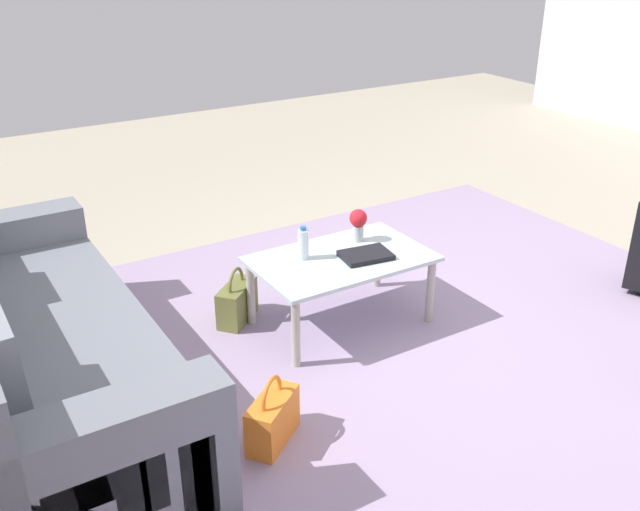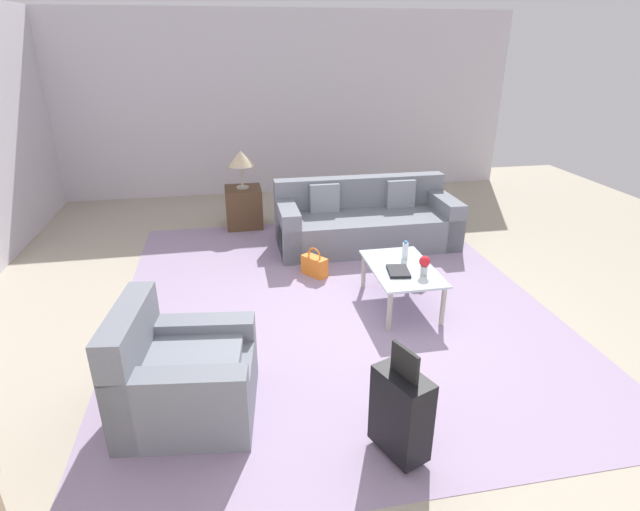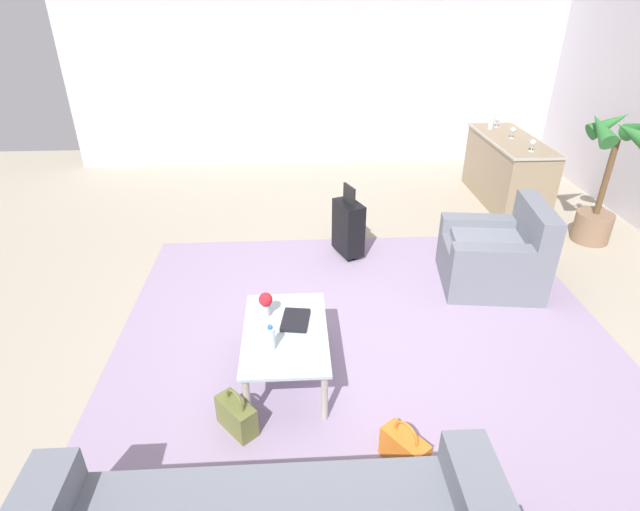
# 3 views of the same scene
# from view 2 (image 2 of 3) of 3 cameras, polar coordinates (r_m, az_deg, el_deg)

# --- Properties ---
(ground_plane) EXTENTS (12.00, 12.00, 0.00)m
(ground_plane) POSITION_cam_2_polar(r_m,az_deg,el_deg) (4.96, 5.04, -8.32)
(ground_plane) COLOR #A89E89
(wall_right) EXTENTS (0.12, 8.00, 3.10)m
(wall_right) POSITION_cam_2_polar(r_m,az_deg,el_deg) (9.25, -3.28, 16.83)
(wall_right) COLOR silver
(wall_right) RESTS_ON ground
(area_rug) EXTENTS (5.20, 4.40, 0.01)m
(area_rug) POSITION_cam_2_polar(r_m,az_deg,el_deg) (5.42, 1.31, -5.24)
(area_rug) COLOR #9984A3
(area_rug) RESTS_ON ground
(couch) EXTENTS (1.00, 2.40, 0.87)m
(couch) POSITION_cam_2_polar(r_m,az_deg,el_deg) (6.90, 5.11, 3.81)
(couch) COLOR slate
(couch) RESTS_ON ground
(armchair) EXTENTS (1.01, 1.06, 0.89)m
(armchair) POSITION_cam_2_polar(r_m,az_deg,el_deg) (3.94, -15.87, -13.42)
(armchair) COLOR slate
(armchair) RESTS_ON ground
(coffee_table) EXTENTS (1.04, 0.65, 0.44)m
(coffee_table) POSITION_cam_2_polar(r_m,az_deg,el_deg) (5.25, 9.30, -1.88)
(coffee_table) COLOR silver
(coffee_table) RESTS_ON ground
(water_bottle) EXTENTS (0.06, 0.06, 0.20)m
(water_bottle) POSITION_cam_2_polar(r_m,az_deg,el_deg) (5.40, 9.70, 0.55)
(water_bottle) COLOR silver
(water_bottle) RESTS_ON coffee_table
(coffee_table_book) EXTENTS (0.32, 0.25, 0.03)m
(coffee_table_book) POSITION_cam_2_polar(r_m,az_deg,el_deg) (5.10, 8.95, -1.79)
(coffee_table_book) COLOR black
(coffee_table_book) RESTS_ON coffee_table
(flower_vase) EXTENTS (0.11, 0.11, 0.21)m
(flower_vase) POSITION_cam_2_polar(r_m,az_deg,el_deg) (5.05, 11.86, -0.93)
(flower_vase) COLOR #B2B7BC
(flower_vase) RESTS_ON coffee_table
(side_table) EXTENTS (0.53, 0.53, 0.59)m
(side_table) POSITION_cam_2_polar(r_m,az_deg,el_deg) (7.61, -8.69, 5.49)
(side_table) COLOR #513823
(side_table) RESTS_ON ground
(table_lamp) EXTENTS (0.38, 0.38, 0.55)m
(table_lamp) POSITION_cam_2_polar(r_m,az_deg,el_deg) (7.42, -9.03, 10.82)
(table_lamp) COLOR #ADA899
(table_lamp) RESTS_ON side_table
(suitcase_black) EXTENTS (0.45, 0.35, 0.85)m
(suitcase_black) POSITION_cam_2_polar(r_m,az_deg,el_deg) (3.47, 9.23, -17.24)
(suitcase_black) COLOR black
(suitcase_black) RESTS_ON ground
(handbag_orange) EXTENTS (0.34, 0.30, 0.36)m
(handbag_orange) POSITION_cam_2_polar(r_m,az_deg,el_deg) (5.95, -0.64, -1.15)
(handbag_orange) COLOR orange
(handbag_orange) RESTS_ON ground
(handbag_olive) EXTENTS (0.33, 0.31, 0.36)m
(handbag_olive) POSITION_cam_2_polar(r_m,az_deg,el_deg) (5.92, 10.63, -1.69)
(handbag_olive) COLOR olive
(handbag_olive) RESTS_ON ground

